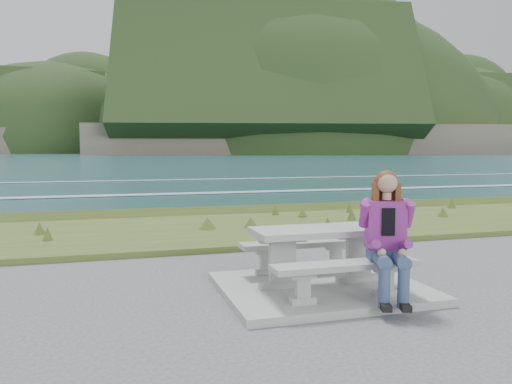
# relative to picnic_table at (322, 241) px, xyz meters

# --- Properties ---
(concrete_slab) EXTENTS (2.60, 2.10, 0.10)m
(concrete_slab) POSITION_rel_picnic_table_xyz_m (-0.00, 0.00, -0.63)
(concrete_slab) COLOR gray
(concrete_slab) RESTS_ON ground
(picnic_table) EXTENTS (1.80, 0.75, 0.75)m
(picnic_table) POSITION_rel_picnic_table_xyz_m (0.00, 0.00, 0.00)
(picnic_table) COLOR gray
(picnic_table) RESTS_ON concrete_slab
(bench_landward) EXTENTS (1.80, 0.35, 0.45)m
(bench_landward) POSITION_rel_picnic_table_xyz_m (0.00, -0.70, -0.23)
(bench_landward) COLOR gray
(bench_landward) RESTS_ON concrete_slab
(bench_seaward) EXTENTS (1.80, 0.35, 0.45)m
(bench_seaward) POSITION_rel_picnic_table_xyz_m (0.00, 0.70, -0.23)
(bench_seaward) COLOR gray
(bench_seaward) RESTS_ON concrete_slab
(grass_verge) EXTENTS (160.00, 4.50, 0.22)m
(grass_verge) POSITION_rel_picnic_table_xyz_m (-0.00, 5.00, -0.68)
(grass_verge) COLOR #354B1C
(grass_verge) RESTS_ON ground
(shore_drop) EXTENTS (160.00, 0.80, 2.20)m
(shore_drop) POSITION_rel_picnic_table_xyz_m (-0.00, 7.90, -0.68)
(shore_drop) COLOR brown
(shore_drop) RESTS_ON ground
(ocean) EXTENTS (1600.00, 1600.00, 0.09)m
(ocean) POSITION_rel_picnic_table_xyz_m (-0.00, 25.09, -2.42)
(ocean) COLOR #1B454C
(ocean) RESTS_ON ground
(headland_range) EXTENTS (729.83, 363.95, 192.16)m
(headland_range) POSITION_rel_picnic_table_xyz_m (190.38, 398.36, 9.23)
(headland_range) COLOR brown
(headland_range) RESTS_ON ground
(seated_woman) EXTENTS (0.65, 0.87, 1.52)m
(seated_woman) POSITION_rel_picnic_table_xyz_m (0.47, -0.84, -0.02)
(seated_woman) COLOR #2F496A
(seated_woman) RESTS_ON concrete_slab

